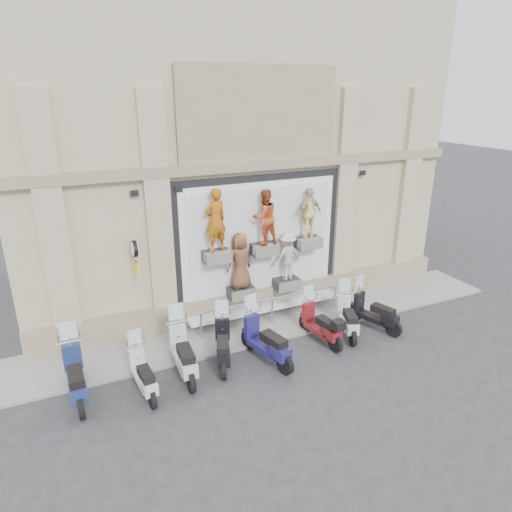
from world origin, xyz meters
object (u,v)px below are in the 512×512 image
at_px(scooter_d, 223,338).
at_px(scooter_f, 321,318).
at_px(clock_sign_bracket, 135,254).
at_px(scooter_h, 375,305).
at_px(scooter_b, 143,367).
at_px(scooter_g, 348,311).
at_px(scooter_a, 74,368).
at_px(scooter_c, 183,346).
at_px(guard_rail, 272,311).
at_px(scooter_e, 266,333).

height_order(scooter_d, scooter_f, scooter_d).
height_order(clock_sign_bracket, scooter_d, clock_sign_bracket).
height_order(clock_sign_bracket, scooter_h, clock_sign_bracket).
xyz_separation_m(scooter_b, scooter_h, (7.07, 0.27, 0.06)).
bearing_deg(scooter_h, clock_sign_bracket, 145.68).
xyz_separation_m(scooter_f, scooter_g, (0.98, 0.04, -0.00)).
relative_size(clock_sign_bracket, scooter_a, 0.49).
bearing_deg(scooter_c, clock_sign_bracket, 112.90).
xyz_separation_m(scooter_b, scooter_g, (6.14, 0.34, 0.05)).
bearing_deg(scooter_h, scooter_f, 161.07).
relative_size(scooter_b, scooter_f, 0.94).
distance_m(scooter_a, scooter_c, 2.58).
bearing_deg(scooter_a, scooter_f, -2.18).
relative_size(guard_rail, scooter_h, 2.65).
bearing_deg(scooter_b, scooter_h, -2.13).
xyz_separation_m(clock_sign_bracket, scooter_c, (0.67, -1.89, -1.95)).
bearing_deg(scooter_d, scooter_b, -150.57).
distance_m(clock_sign_bracket, scooter_e, 4.10).
xyz_separation_m(scooter_a, scooter_e, (4.77, -0.42, 0.00)).
height_order(scooter_e, scooter_g, scooter_e).
relative_size(scooter_d, scooter_h, 1.01).
xyz_separation_m(scooter_c, scooter_e, (2.19, -0.31, 0.00)).
bearing_deg(scooter_e, scooter_a, 161.45).
bearing_deg(scooter_g, scooter_e, -152.00).
bearing_deg(scooter_h, scooter_e, 165.76).
relative_size(scooter_a, scooter_c, 1.00).
height_order(scooter_c, scooter_e, scooter_e).
bearing_deg(scooter_g, scooter_h, 17.47).
height_order(scooter_f, scooter_h, scooter_h).
relative_size(scooter_b, scooter_d, 0.92).
relative_size(guard_rail, scooter_d, 2.62).
xyz_separation_m(guard_rail, scooter_c, (-3.23, -1.42, 0.39)).
height_order(clock_sign_bracket, scooter_c, clock_sign_bracket).
bearing_deg(clock_sign_bracket, scooter_c, -70.53).
relative_size(clock_sign_bracket, scooter_g, 0.54).
bearing_deg(scooter_g, scooter_d, -159.10).
relative_size(scooter_f, scooter_g, 1.00).
bearing_deg(scooter_h, scooter_b, 164.17).
bearing_deg(scooter_a, scooter_d, -1.75).
bearing_deg(scooter_e, clock_sign_bracket, 128.93).
distance_m(guard_rail, scooter_f, 1.70).
bearing_deg(guard_rail, scooter_d, -147.51).
xyz_separation_m(clock_sign_bracket, scooter_h, (6.65, -1.95, -2.03)).
xyz_separation_m(guard_rail, scooter_b, (-4.32, -1.75, 0.25)).
relative_size(guard_rail, clock_sign_bracket, 4.96).
height_order(guard_rail, clock_sign_bracket, clock_sign_bracket).
relative_size(clock_sign_bracket, scooter_e, 0.48).
bearing_deg(guard_rail, scooter_f, -60.07).
height_order(scooter_c, scooter_g, scooter_c).
distance_m(clock_sign_bracket, scooter_g, 6.35).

